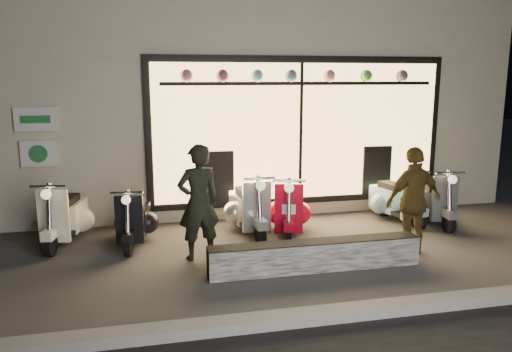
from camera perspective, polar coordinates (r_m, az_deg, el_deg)
The scene contains 12 objects.
ground at distance 7.28m, azimuth 3.48°, elevation -8.94°, with size 40.00×40.00×0.00m, color #383533.
kerb at distance 5.52m, azimuth 9.45°, elevation -15.25°, with size 40.00×0.25×0.12m, color slate.
shop_building at distance 11.71m, azimuth -3.22°, elevation 9.23°, with size 10.20×6.23×4.20m.
graffiti_barrier at distance 6.69m, azimuth 6.77°, elevation -9.02°, with size 2.84×0.28×0.40m, color black.
scooter_silver at distance 8.22m, azimuth -0.94°, elevation -3.63°, with size 0.49×1.39×0.99m.
scooter_red at distance 8.19m, azimuth 3.73°, elevation -3.77°, with size 0.68×1.36×0.97m.
scooter_black at distance 7.93m, azimuth -13.66°, elevation -4.82°, with size 0.51×1.26×0.89m.
scooter_cream at distance 8.30m, azimuth -20.86°, elevation -4.28°, with size 0.60×1.38×0.98m.
scooter_blue at distance 9.24m, azimuth 15.41°, elevation -2.53°, with size 0.58×1.31×0.93m.
scooter_grey at distance 9.32m, azimuth 19.29°, elevation -2.56°, with size 0.52×1.36×0.97m.
man at distance 6.92m, azimuth -6.58°, elevation -3.02°, with size 0.59×0.39×1.62m, color black.
woman at distance 7.45m, azimuth 17.57°, elevation -2.73°, with size 0.91×0.38×1.55m, color brown.
Camera 1 is at (-1.92, -6.56, 2.50)m, focal length 35.00 mm.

